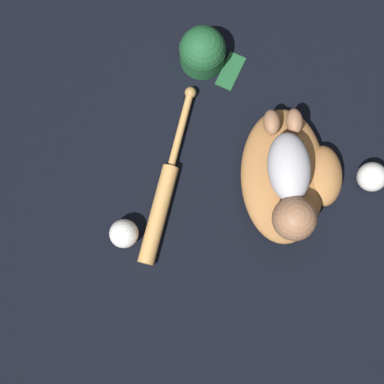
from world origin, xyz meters
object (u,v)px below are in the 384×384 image
object	(u,v)px
baseball_glove	(290,175)
baseball_cap	(203,51)
baseball_bat	(163,196)
baby_figure	(291,183)
baseball	(124,234)
baseball_spare	(372,177)

from	to	relation	value
baseball_glove	baseball_cap	xyz separation A→B (m)	(-0.40, -0.16, 0.01)
baseball_glove	baseball_bat	bearing A→B (deg)	-92.89
baseball_glove	baseball_bat	world-z (taller)	baseball_glove
baby_figure	baseball_bat	bearing A→B (deg)	-99.75
baseball_cap	baby_figure	bearing A→B (deg)	16.83
baseball	baseball_spare	distance (m)	0.69
baseball	baseball_bat	bearing A→B (deg)	123.63
baseball_glove	baseball_bat	size ratio (longest dim) A/B	0.87
baseball_glove	baseball_spare	world-z (taller)	baseball_glove
baseball_bat	baby_figure	bearing A→B (deg)	80.25
baseball_bat	baseball_cap	xyz separation A→B (m)	(-0.38, 0.19, 0.03)
baseball_cap	baseball_bat	bearing A→B (deg)	-26.70
baseball_bat	baseball	xyz separation A→B (m)	(0.08, -0.12, 0.02)
baseball_bat	baseball	size ratio (longest dim) A/B	6.06
baby_figure	baseball_spare	size ratio (longest dim) A/B	4.42
baseball_bat	baseball	bearing A→B (deg)	-56.37
baseball_spare	baseball	bearing A→B (deg)	-88.75
baseball_bat	baseball_glove	bearing A→B (deg)	87.11
baby_figure	baseball_spare	xyz separation A→B (m)	(0.01, 0.24, -0.10)
baseball_bat	baseball_spare	distance (m)	0.57
baseball_glove	baseball	xyz separation A→B (m)	(0.06, -0.47, -0.01)
baseball	baseball_cap	xyz separation A→B (m)	(-0.46, 0.31, 0.02)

